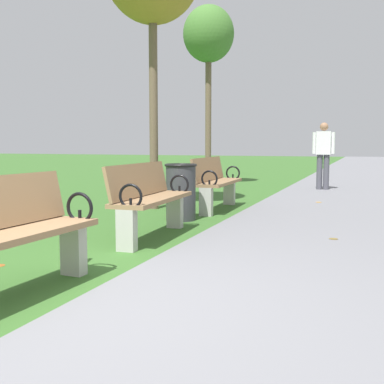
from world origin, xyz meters
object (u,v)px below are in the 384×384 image
(park_bench_2, at_px, (149,198))
(trash_bin, at_px, (181,192))
(park_bench_1, at_px, (3,234))
(pedestrian_walking, at_px, (323,152))
(tree_2, at_px, (209,37))
(park_bench_3, at_px, (216,182))

(park_bench_2, relative_size, trash_bin, 1.93)
(park_bench_1, height_order, pedestrian_walking, pedestrian_walking)
(park_bench_2, bearing_deg, tree_2, 103.08)
(park_bench_2, bearing_deg, park_bench_1, -90.00)
(pedestrian_walking, xyz_separation_m, trash_bin, (-1.55, -5.42, -0.50))
(pedestrian_walking, bearing_deg, park_bench_1, -98.62)
(tree_2, distance_m, pedestrian_walking, 4.31)
(park_bench_3, distance_m, trash_bin, 1.26)
(park_bench_2, xyz_separation_m, tree_2, (-1.65, 7.12, 3.46))
(park_bench_2, xyz_separation_m, pedestrian_walking, (1.40, 6.80, 0.44))
(park_bench_1, distance_m, trash_bin, 3.82)
(park_bench_2, bearing_deg, park_bench_3, 90.00)
(tree_2, relative_size, trash_bin, 5.68)
(park_bench_3, height_order, pedestrian_walking, pedestrian_walking)
(park_bench_1, relative_size, pedestrian_walking, 1.00)
(park_bench_1, relative_size, tree_2, 0.34)
(pedestrian_walking, bearing_deg, tree_2, 174.08)
(park_bench_1, bearing_deg, tree_2, 99.82)
(park_bench_1, xyz_separation_m, park_bench_3, (-0.00, 5.07, 0.00))
(park_bench_1, bearing_deg, pedestrian_walking, 81.38)
(park_bench_2, bearing_deg, pedestrian_walking, 78.35)
(park_bench_1, distance_m, park_bench_2, 2.44)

